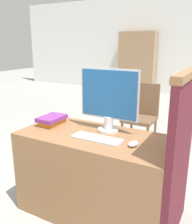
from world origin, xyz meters
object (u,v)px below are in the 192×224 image
(book_stack, at_px, (52,120))
(far_chair, at_px, (142,112))
(mouse, at_px, (133,144))
(keyboard, at_px, (97,139))
(monitor, at_px, (109,98))

(book_stack, xyz_separation_m, far_chair, (0.30, 1.70, -0.30))
(mouse, height_order, book_stack, book_stack)
(mouse, distance_m, far_chair, 1.91)
(keyboard, height_order, far_chair, far_chair)
(book_stack, distance_m, far_chair, 1.75)
(monitor, distance_m, keyboard, 0.36)
(keyboard, bearing_deg, far_chair, 97.82)
(monitor, height_order, book_stack, monitor)
(mouse, bearing_deg, monitor, 146.49)
(keyboard, relative_size, book_stack, 1.55)
(monitor, bearing_deg, mouse, -33.51)
(mouse, bearing_deg, book_stack, 172.93)
(keyboard, bearing_deg, mouse, 4.80)
(keyboard, xyz_separation_m, far_chair, (-0.25, 1.83, -0.26))
(monitor, distance_m, book_stack, 0.60)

